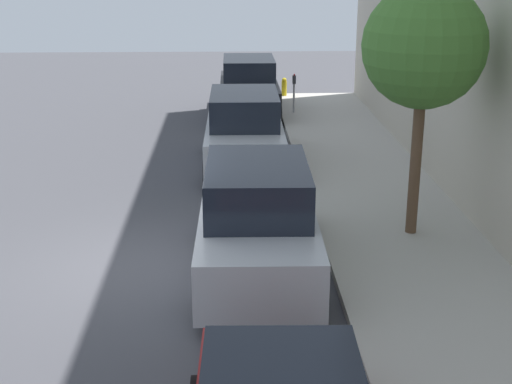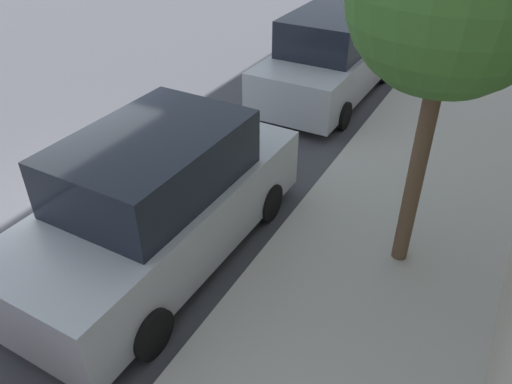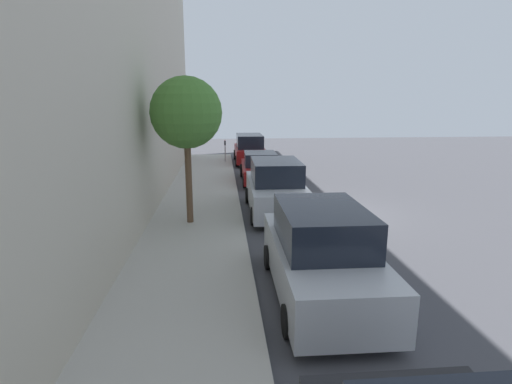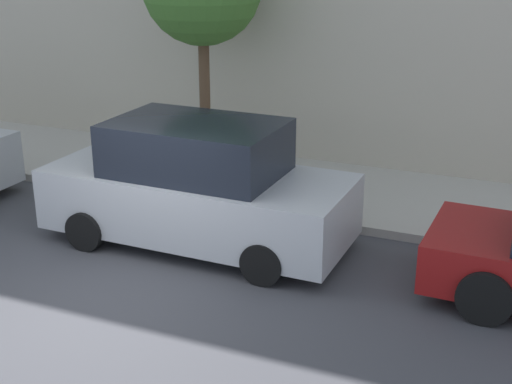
{
  "view_description": "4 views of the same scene",
  "coord_description": "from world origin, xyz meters",
  "px_view_note": "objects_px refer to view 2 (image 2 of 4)",
  "views": [
    {
      "loc": [
        1.76,
        -11.77,
        5.33
      ],
      "look_at": [
        2.23,
        1.21,
        1.0
      ],
      "focal_mm": 50.0,
      "sensor_mm": 36.0,
      "label": 1
    },
    {
      "loc": [
        6.06,
        -4.54,
        4.91
      ],
      "look_at": [
        3.31,
        0.51,
        1.0
      ],
      "focal_mm": 35.0,
      "sensor_mm": 36.0,
      "label": 2
    },
    {
      "loc": [
        4.19,
        14.16,
        4.14
      ],
      "look_at": [
        3.01,
        0.59,
        1.0
      ],
      "focal_mm": 28.0,
      "sensor_mm": 36.0,
      "label": 3
    },
    {
      "loc": [
        -7.06,
        -5.17,
        4.67
      ],
      "look_at": [
        2.19,
        -1.24,
        1.0
      ],
      "focal_mm": 50.0,
      "sensor_mm": 36.0,
      "label": 4
    }
  ],
  "objects_px": {
    "parking_meter_far": "(458,8)",
    "fire_hydrant": "(468,2)",
    "parked_suv_third": "(159,202)",
    "parked_suv_fourth": "(330,58)",
    "parked_suv_fifth": "(411,1)"
  },
  "relations": [
    {
      "from": "parking_meter_far",
      "to": "fire_hydrant",
      "type": "bearing_deg",
      "value": 91.83
    },
    {
      "from": "parked_suv_fourth",
      "to": "parking_meter_far",
      "type": "bearing_deg",
      "value": 73.22
    },
    {
      "from": "parked_suv_fourth",
      "to": "fire_hydrant",
      "type": "xyz_separation_m",
      "value": [
        1.73,
        9.19,
        -0.44
      ]
    },
    {
      "from": "parked_suv_third",
      "to": "fire_hydrant",
      "type": "bearing_deg",
      "value": 84.03
    },
    {
      "from": "parked_suv_fifth",
      "to": "parking_meter_far",
      "type": "xyz_separation_m",
      "value": [
        1.54,
        -0.39,
        0.04
      ]
    },
    {
      "from": "parked_suv_third",
      "to": "parked_suv_fifth",
      "type": "distance_m",
      "value": 13.04
    },
    {
      "from": "parked_suv_fourth",
      "to": "fire_hydrant",
      "type": "relative_size",
      "value": 6.98
    },
    {
      "from": "parked_suv_third",
      "to": "fire_hydrant",
      "type": "xyz_separation_m",
      "value": [
        1.65,
        15.78,
        -0.44
      ]
    },
    {
      "from": "parked_suv_third",
      "to": "fire_hydrant",
      "type": "height_order",
      "value": "parked_suv_third"
    },
    {
      "from": "parking_meter_far",
      "to": "parked_suv_third",
      "type": "bearing_deg",
      "value": -97.87
    },
    {
      "from": "parked_suv_third",
      "to": "parked_suv_fifth",
      "type": "height_order",
      "value": "same"
    },
    {
      "from": "parking_meter_far",
      "to": "fire_hydrant",
      "type": "relative_size",
      "value": 1.93
    },
    {
      "from": "fire_hydrant",
      "to": "parked_suv_fourth",
      "type": "bearing_deg",
      "value": -100.66
    },
    {
      "from": "parked_suv_fourth",
      "to": "parking_meter_far",
      "type": "relative_size",
      "value": 3.62
    },
    {
      "from": "parked_suv_third",
      "to": "parking_meter_far",
      "type": "distance_m",
      "value": 12.77
    }
  ]
}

